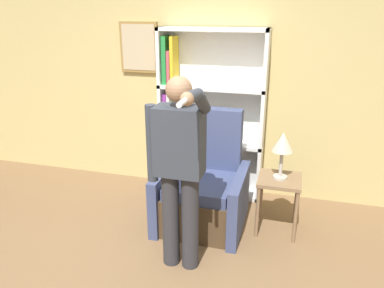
{
  "coord_description": "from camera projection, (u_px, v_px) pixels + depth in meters",
  "views": [
    {
      "loc": [
        1.12,
        -2.31,
        2.18
      ],
      "look_at": [
        0.27,
        0.73,
        1.03
      ],
      "focal_mm": 35.0,
      "sensor_mm": 36.0,
      "label": 1
    }
  ],
  "objects": [
    {
      "name": "wall_back",
      "position": [
        199.0,
        78.0,
        4.48
      ],
      "size": [
        8.0,
        0.11,
        2.8
      ],
      "color": "tan",
      "rests_on": "ground_plane"
    },
    {
      "name": "table_lamp",
      "position": [
        283.0,
        144.0,
        3.6
      ],
      "size": [
        0.21,
        0.21,
        0.48
      ],
      "color": "#B7B2A8",
      "rests_on": "side_table"
    },
    {
      "name": "side_table",
      "position": [
        279.0,
        188.0,
        3.76
      ],
      "size": [
        0.42,
        0.42,
        0.59
      ],
      "color": "#846647",
      "rests_on": "ground_plane"
    },
    {
      "name": "person_standing",
      "position": [
        179.0,
        166.0,
        3.06
      ],
      "size": [
        0.54,
        0.78,
        1.7
      ],
      "color": "#2D2D33",
      "rests_on": "ground_plane"
    },
    {
      "name": "bookcase",
      "position": [
        203.0,
        114.0,
        4.45
      ],
      "size": [
        1.24,
        0.28,
        1.99
      ],
      "color": "white",
      "rests_on": "ground_plane"
    },
    {
      "name": "ground_plane",
      "position": [
        137.0,
        286.0,
        3.12
      ],
      "size": [
        14.0,
        14.0,
        0.0
      ],
      "primitive_type": "plane",
      "color": "brown"
    },
    {
      "name": "armchair",
      "position": [
        203.0,
        190.0,
        3.96
      ],
      "size": [
        0.89,
        0.86,
        1.19
      ],
      "color": "#4C3823",
      "rests_on": "ground_plane"
    }
  ]
}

